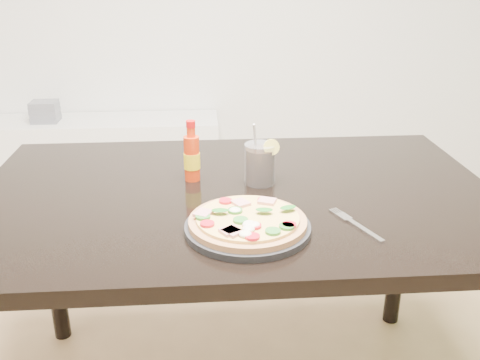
{
  "coord_description": "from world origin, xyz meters",
  "views": [
    {
      "loc": [
        -0.19,
        -0.89,
        1.32
      ],
      "look_at": [
        -0.1,
        0.31,
        0.83
      ],
      "focal_mm": 40.0,
      "sensor_mm": 36.0,
      "label": 1
    }
  ],
  "objects": [
    {
      "name": "dining_table",
      "position": [
        -0.1,
        0.43,
        0.67
      ],
      "size": [
        1.4,
        0.9,
        0.75
      ],
      "color": "black",
      "rests_on": "ground"
    },
    {
      "name": "plate",
      "position": [
        -0.09,
        0.2,
        0.76
      ],
      "size": [
        0.29,
        0.29,
        0.02
      ],
      "primitive_type": "cylinder",
      "color": "black",
      "rests_on": "dining_table"
    },
    {
      "name": "pizza",
      "position": [
        -0.09,
        0.2,
        0.78
      ],
      "size": [
        0.27,
        0.27,
        0.03
      ],
      "color": "#B57B51",
      "rests_on": "plate"
    },
    {
      "name": "hot_sauce_bottle",
      "position": [
        -0.22,
        0.52,
        0.82
      ],
      "size": [
        0.06,
        0.06,
        0.17
      ],
      "rotation": [
        0.0,
        0.0,
        -0.39
      ],
      "color": "red",
      "rests_on": "dining_table"
    },
    {
      "name": "cola_cup",
      "position": [
        -0.03,
        0.48,
        0.8
      ],
      "size": [
        0.09,
        0.09,
        0.18
      ],
      "rotation": [
        0.0,
        0.0,
        -0.3
      ],
      "color": "black",
      "rests_on": "dining_table"
    },
    {
      "name": "fork",
      "position": [
        0.16,
        0.21,
        0.75
      ],
      "size": [
        0.09,
        0.18,
        0.0
      ],
      "rotation": [
        0.0,
        0.0,
        0.39
      ],
      "color": "silver",
      "rests_on": "dining_table"
    },
    {
      "name": "media_console",
      "position": [
        -0.8,
        2.07,
        0.25
      ],
      "size": [
        1.4,
        0.34,
        0.5
      ],
      "primitive_type": "cube",
      "color": "white",
      "rests_on": "ground"
    },
    {
      "name": "cd_stack",
      "position": [
        -1.05,
        2.05,
        0.56
      ],
      "size": [
        0.14,
        0.12,
        0.11
      ],
      "color": "slate",
      "rests_on": "media_console"
    }
  ]
}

